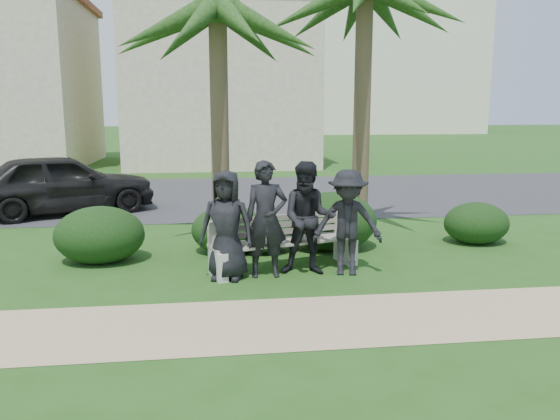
# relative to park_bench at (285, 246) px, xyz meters

# --- Properties ---
(ground) EXTENTS (160.00, 160.00, 0.00)m
(ground) POSITION_rel_park_bench_xyz_m (0.45, -0.33, -0.36)
(ground) COLOR #254F16
(ground) RESTS_ON ground
(footpath) EXTENTS (30.00, 1.60, 0.01)m
(footpath) POSITION_rel_park_bench_xyz_m (0.45, -2.13, -0.36)
(footpath) COLOR tan
(footpath) RESTS_ON ground
(asphalt_street) EXTENTS (160.00, 8.00, 0.01)m
(asphalt_street) POSITION_rel_park_bench_xyz_m (0.45, 7.67, -0.36)
(asphalt_street) COLOR #2D2D30
(asphalt_street) RESTS_ON ground
(stucco_bldg_right) EXTENTS (8.40, 8.40, 7.30)m
(stucco_bldg_right) POSITION_rel_park_bench_xyz_m (-0.55, 17.67, 3.30)
(stucco_bldg_right) COLOR #B9B08A
(stucco_bldg_right) RESTS_ON ground
(hotel_tower) EXTENTS (26.00, 18.00, 37.30)m
(hotel_tower) POSITION_rel_park_bench_xyz_m (14.45, 54.67, 13.05)
(hotel_tower) COLOR #F1E7CA
(hotel_tower) RESTS_ON ground
(park_bench) EXTENTS (2.42, 1.13, 0.80)m
(park_bench) POSITION_rel_park_bench_xyz_m (0.00, 0.00, 0.00)
(park_bench) COLOR gray
(park_bench) RESTS_ON ground
(man_a) EXTENTS (0.89, 0.71, 1.59)m
(man_a) POSITION_rel_park_bench_xyz_m (-0.89, -0.37, 0.43)
(man_a) COLOR black
(man_a) RESTS_ON ground
(man_b) EXTENTS (0.63, 0.41, 1.71)m
(man_b) POSITION_rel_park_bench_xyz_m (-0.32, -0.32, 0.50)
(man_b) COLOR black
(man_b) RESTS_ON ground
(man_c) EXTENTS (0.93, 0.78, 1.69)m
(man_c) POSITION_rel_park_bench_xyz_m (0.32, -0.27, 0.48)
(man_c) COLOR black
(man_c) RESTS_ON ground
(man_d) EXTENTS (1.11, 0.78, 1.57)m
(man_d) POSITION_rel_park_bench_xyz_m (0.89, -0.37, 0.43)
(man_d) COLOR black
(man_d) RESTS_ON ground
(hedge_a) EXTENTS (1.43, 1.18, 0.93)m
(hedge_a) POSITION_rel_park_bench_xyz_m (-2.90, 0.82, 0.11)
(hedge_a) COLOR black
(hedge_a) RESTS_ON ground
(hedge_b) EXTENTS (1.28, 1.05, 0.83)m
(hedge_b) POSITION_rel_park_bench_xyz_m (-0.81, 1.17, 0.06)
(hedge_b) COLOR black
(hedge_b) RESTS_ON ground
(hedge_c) EXTENTS (1.09, 0.90, 0.71)m
(hedge_c) POSITION_rel_park_bench_xyz_m (-0.25, 1.11, -0.01)
(hedge_c) COLOR black
(hedge_c) RESTS_ON ground
(hedge_d) EXTENTS (1.60, 1.32, 1.04)m
(hedge_d) POSITION_rel_park_bench_xyz_m (1.00, 1.18, 0.16)
(hedge_d) COLOR black
(hedge_d) RESTS_ON ground
(hedge_f) EXTENTS (1.20, 0.99, 0.78)m
(hedge_f) POSITION_rel_park_bench_xyz_m (3.74, 1.25, 0.03)
(hedge_f) COLOR black
(hedge_f) RESTS_ON ground
(palm_left) EXTENTS (3.00, 3.00, 5.03)m
(palm_left) POSITION_rel_park_bench_xyz_m (-0.92, 1.83, 3.72)
(palm_left) COLOR brown
(palm_left) RESTS_ON ground
(car_a) EXTENTS (4.54, 3.22, 1.43)m
(car_a) POSITION_rel_park_bench_xyz_m (-4.59, 5.24, 0.36)
(car_a) COLOR black
(car_a) RESTS_ON ground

